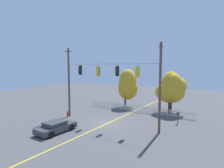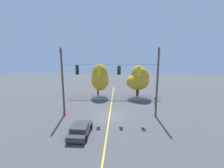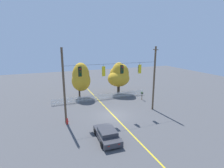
# 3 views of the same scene
# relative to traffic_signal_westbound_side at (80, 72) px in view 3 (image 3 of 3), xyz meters

# --- Properties ---
(ground) EXTENTS (80.00, 80.00, 0.00)m
(ground) POSITION_rel_traffic_signal_westbound_side_xyz_m (4.27, -0.01, -6.27)
(ground) COLOR #4C4C4F
(lane_centerline_stripe) EXTENTS (0.16, 36.00, 0.01)m
(lane_centerline_stripe) POSITION_rel_traffic_signal_westbound_side_xyz_m (4.27, -0.01, -6.27)
(lane_centerline_stripe) COLOR gold
(lane_centerline_stripe) RESTS_ON ground
(signal_support_span) EXTENTS (12.78, 1.10, 9.16)m
(signal_support_span) POSITION_rel_traffic_signal_westbound_side_xyz_m (4.27, -0.01, -1.60)
(signal_support_span) COLOR brown
(signal_support_span) RESTS_ON ground
(traffic_signal_westbound_side) EXTENTS (0.43, 0.38, 1.38)m
(traffic_signal_westbound_side) POSITION_rel_traffic_signal_westbound_side_xyz_m (0.00, 0.00, 0.00)
(traffic_signal_westbound_side) COLOR black
(traffic_signal_northbound_primary) EXTENTS (0.43, 0.38, 1.49)m
(traffic_signal_northbound_primary) POSITION_rel_traffic_signal_westbound_side_xyz_m (2.91, -0.02, -0.10)
(traffic_signal_northbound_primary) COLOR black
(traffic_signal_southbound_primary) EXTENTS (0.43, 0.38, 1.38)m
(traffic_signal_southbound_primary) POSITION_rel_traffic_signal_westbound_side_xyz_m (5.52, -0.00, -0.04)
(traffic_signal_southbound_primary) COLOR black
(traffic_signal_eastbound_side) EXTENTS (0.43, 0.38, 1.47)m
(traffic_signal_eastbound_side) POSITION_rel_traffic_signal_westbound_side_xyz_m (8.08, -0.02, -0.10)
(traffic_signal_eastbound_side) COLOR black
(white_picket_fence) EXTENTS (16.40, 0.06, 1.05)m
(white_picket_fence) POSITION_rel_traffic_signal_westbound_side_xyz_m (4.78, 6.97, -5.75)
(white_picket_fence) COLOR silver
(white_picket_fence) RESTS_ON ground
(autumn_maple_near_fence) EXTENTS (3.28, 2.94, 6.26)m
(autumn_maple_near_fence) POSITION_rel_traffic_signal_westbound_side_xyz_m (1.90, 9.49, -2.62)
(autumn_maple_near_fence) COLOR #473828
(autumn_maple_near_fence) RESTS_ON ground
(autumn_maple_mid) EXTENTS (3.66, 3.22, 6.04)m
(autumn_maple_mid) POSITION_rel_traffic_signal_westbound_side_xyz_m (9.20, 9.44, -2.36)
(autumn_maple_mid) COLOR #473828
(autumn_maple_mid) RESTS_ON ground
(autumn_oak_far_east) EXTENTS (4.20, 3.53, 5.77)m
(autumn_oak_far_east) POSITION_rel_traffic_signal_westbound_side_xyz_m (9.16, 9.02, -2.97)
(autumn_oak_far_east) COLOR #473828
(autumn_oak_far_east) RESTS_ON ground
(parked_car) EXTENTS (2.14, 4.27, 1.15)m
(parked_car) POSITION_rel_traffic_signal_westbound_side_xyz_m (1.44, -5.44, -5.67)
(parked_car) COLOR #38383D
(parked_car) RESTS_ON ground
(fire_hydrant) EXTENTS (0.38, 0.22, 0.80)m
(fire_hydrant) POSITION_rel_traffic_signal_westbound_side_xyz_m (-1.92, -0.44, -5.88)
(fire_hydrant) COLOR red
(fire_hydrant) RESTS_ON ground
(roadside_mailbox) EXTENTS (0.25, 0.44, 1.41)m
(roadside_mailbox) POSITION_rel_traffic_signal_westbound_side_xyz_m (11.32, 4.39, -5.13)
(roadside_mailbox) COLOR brown
(roadside_mailbox) RESTS_ON ground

